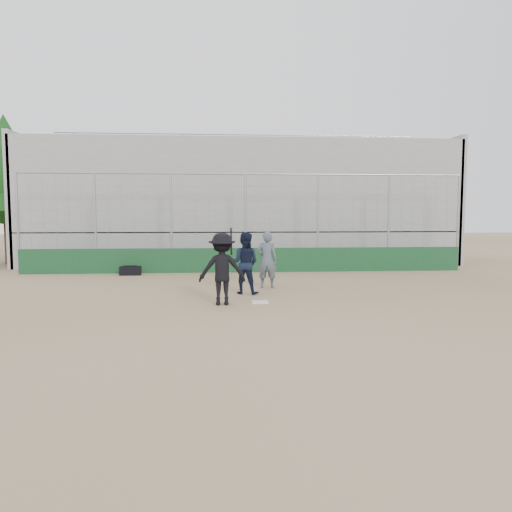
{
  "coord_description": "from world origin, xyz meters",
  "views": [
    {
      "loc": [
        -1.15,
        -13.37,
        2.45
      ],
      "look_at": [
        0.0,
        1.4,
        1.15
      ],
      "focal_mm": 35.0,
      "sensor_mm": 36.0,
      "label": 1
    }
  ],
  "objects": [
    {
      "name": "tree_left",
      "position": [
        -11.0,
        11.0,
        4.39
      ],
      "size": [
        4.48,
        4.48,
        7.0
      ],
      "color": "#382214",
      "rests_on": "ground"
    },
    {
      "name": "home_plate",
      "position": [
        0.0,
        0.0,
        0.01
      ],
      "size": [
        0.44,
        0.44,
        0.02
      ],
      "primitive_type": "cube",
      "color": "white",
      "rests_on": "ground"
    },
    {
      "name": "umpire",
      "position": [
        0.45,
        2.62,
        0.83
      ],
      "size": [
        0.73,
        0.55,
        1.66
      ],
      "primitive_type": "imported",
      "rotation": [
        0.0,
        0.0,
        2.98
      ],
      "color": "#4A535D",
      "rests_on": "ground"
    },
    {
      "name": "ground",
      "position": [
        0.0,
        0.0,
        0.0
      ],
      "size": [
        90.0,
        90.0,
        0.0
      ],
      "primitive_type": "plane",
      "color": "brown",
      "rests_on": "ground"
    },
    {
      "name": "bleachers",
      "position": [
        0.0,
        11.95,
        2.92
      ],
      "size": [
        20.25,
        6.7,
        6.98
      ],
      "color": "gray",
      "rests_on": "ground"
    },
    {
      "name": "equipment_bag",
      "position": [
        -4.55,
        6.31,
        0.17
      ],
      "size": [
        0.82,
        0.37,
        0.39
      ],
      "color": "black",
      "rests_on": "ground"
    },
    {
      "name": "backstop",
      "position": [
        0.0,
        7.0,
        0.96
      ],
      "size": [
        18.1,
        0.25,
        4.04
      ],
      "color": "#123A1D",
      "rests_on": "ground"
    },
    {
      "name": "catcher_crouched",
      "position": [
        -0.33,
        1.45,
        0.62
      ],
      "size": [
        1.12,
        1.02,
        1.25
      ],
      "color": "black",
      "rests_on": "ground"
    },
    {
      "name": "batter_at_plate",
      "position": [
        -1.03,
        -0.22,
        0.95
      ],
      "size": [
        1.23,
        0.79,
        2.04
      ],
      "color": "black",
      "rests_on": "ground"
    }
  ]
}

